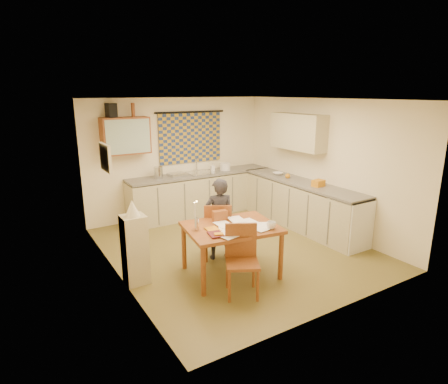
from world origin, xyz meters
TOP-DOWN VIEW (x-y plane):
  - floor at (0.00, 0.00)m, footprint 4.00×4.50m
  - ceiling at (0.00, 0.00)m, footprint 4.00×4.50m
  - wall_back at (0.00, 2.26)m, footprint 4.00×0.02m
  - wall_front at (0.00, -2.26)m, footprint 4.00×0.02m
  - wall_left at (-2.01, 0.00)m, footprint 0.02×4.50m
  - wall_right at (2.01, 0.00)m, footprint 0.02×4.50m
  - window_blind at (0.30, 2.22)m, footprint 1.45×0.03m
  - curtain_rod at (0.30, 2.20)m, footprint 1.60×0.04m
  - wall_cabinet at (-1.15, 2.08)m, footprint 0.90×0.34m
  - wall_cabinet_glass at (-1.15, 1.91)m, footprint 0.84×0.02m
  - upper_cabinet_right at (1.83, 0.55)m, footprint 0.34×1.30m
  - framed_print at (-1.97, 0.40)m, footprint 0.04×0.50m
  - print_canvas at (-1.95, 0.40)m, footprint 0.01×0.42m
  - counter_back at (0.43, 1.95)m, footprint 3.30×0.62m
  - counter_right at (1.70, 0.23)m, footprint 0.62×2.95m
  - stove at (1.70, -0.98)m, footprint 0.58×0.58m
  - sink at (0.40, 1.95)m, footprint 0.57×0.47m
  - tap at (0.38, 2.13)m, footprint 0.04×0.04m
  - dish_rack at (-0.16, 1.95)m, footprint 0.36×0.31m
  - kettle at (-0.57, 1.95)m, footprint 0.21×0.21m
  - mixing_bowl at (1.00, 1.95)m, footprint 0.27×0.27m
  - soap_bottle at (0.71, 2.00)m, footprint 0.11×0.11m
  - bowl at (1.70, 0.95)m, footprint 0.32×0.32m
  - orange_bag at (1.70, -0.21)m, footprint 0.24×0.19m
  - fruit_orange at (1.65, 0.59)m, footprint 0.10×0.10m
  - speaker at (-1.39, 2.08)m, footprint 0.19×0.22m
  - bottle_green at (-1.31, 2.08)m, footprint 0.08×0.08m
  - bottle_brown at (-0.97, 2.08)m, footprint 0.08×0.08m
  - dining_table at (-0.56, -0.76)m, footprint 1.42×1.16m
  - chair_far at (-0.45, -0.18)m, footprint 0.57×0.57m
  - chair_near at (-0.75, -1.32)m, footprint 0.57×0.57m
  - person at (-0.43, -0.20)m, footprint 0.64×0.56m
  - shelf_stand at (-1.84, -0.29)m, footprint 0.32×0.30m
  - lampshade at (-1.84, -0.29)m, footprint 0.20×0.20m
  - letter_rack at (-0.59, -0.48)m, footprint 0.23×0.13m
  - mug at (-0.14, -1.15)m, footprint 0.22×0.22m
  - magazine at (-1.02, -0.94)m, footprint 0.28×0.31m
  - book at (-0.95, -0.77)m, footprint 0.20×0.25m
  - orange_box at (-0.91, -1.00)m, footprint 0.14×0.12m
  - eyeglasses at (-0.48, -1.09)m, footprint 0.14×0.07m
  - candle_holder at (-1.06, -0.66)m, footprint 0.06×0.06m
  - candle at (-1.07, -0.63)m, footprint 0.03×0.03m
  - candle_flame at (-1.04, -0.64)m, footprint 0.02×0.02m
  - papers at (-0.50, -0.87)m, footprint 0.95×0.79m

SIDE VIEW (x-z plane):
  - floor at x=0.00m, z-range -0.02..0.00m
  - chair_near at x=-0.75m, z-range -0.18..0.76m
  - chair_far at x=-0.45m, z-range -0.18..0.76m
  - dining_table at x=-0.56m, z-range 0.00..0.75m
  - stove at x=1.70m, z-range 0.00..0.89m
  - counter_right at x=1.70m, z-range -0.01..0.91m
  - counter_back at x=0.43m, z-range -0.01..0.91m
  - shelf_stand at x=-1.84m, z-range 0.00..0.99m
  - person at x=-0.43m, z-range 0.00..1.33m
  - eyeglasses at x=-0.48m, z-range 0.75..0.77m
  - book at x=-0.95m, z-range 0.75..0.77m
  - papers at x=-0.50m, z-range 0.75..0.77m
  - magazine at x=-1.02m, z-range 0.75..0.77m
  - orange_box at x=-0.91m, z-range 0.75..0.79m
  - mug at x=-0.14m, z-range 0.75..0.85m
  - letter_rack at x=-0.59m, z-range 0.75..0.91m
  - candle_holder at x=-1.06m, z-range 0.75..0.93m
  - sink at x=0.40m, z-range 0.83..0.93m
  - bowl at x=1.70m, z-range 0.92..0.97m
  - dish_rack at x=-0.16m, z-range 0.92..0.98m
  - fruit_orange at x=1.65m, z-range 0.92..1.02m
  - orange_bag at x=1.70m, z-range 0.92..1.04m
  - mixing_bowl at x=1.00m, z-range 0.92..1.08m
  - soap_bottle at x=0.71m, z-range 0.92..1.09m
  - kettle at x=-0.57m, z-range 0.92..1.16m
  - candle at x=-1.07m, z-range 0.93..1.15m
  - tap at x=0.38m, z-range 0.92..1.20m
  - lampshade at x=-1.84m, z-range 0.99..1.21m
  - candle_flame at x=-1.04m, z-range 1.15..1.17m
  - wall_back at x=0.00m, z-range 0.00..2.50m
  - wall_front at x=0.00m, z-range 0.00..2.50m
  - wall_left at x=-2.01m, z-range 0.00..2.50m
  - wall_right at x=2.01m, z-range 0.00..2.50m
  - window_blind at x=0.30m, z-range 1.12..2.17m
  - framed_print at x=-1.97m, z-range 1.50..1.90m
  - print_canvas at x=-1.95m, z-range 1.54..1.86m
  - wall_cabinet at x=-1.15m, z-range 1.45..2.15m
  - wall_cabinet_glass at x=-1.15m, z-range 1.48..2.12m
  - upper_cabinet_right at x=1.83m, z-range 1.50..2.20m
  - curtain_rod at x=0.30m, z-range 2.18..2.22m
  - speaker at x=-1.39m, z-range 2.15..2.41m
  - bottle_green at x=-1.31m, z-range 2.15..2.41m
  - bottle_brown at x=-0.97m, z-range 2.15..2.41m
  - ceiling at x=0.00m, z-range 2.50..2.52m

